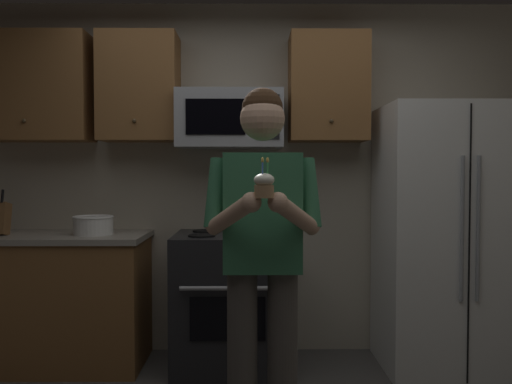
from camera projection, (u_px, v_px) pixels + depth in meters
name	position (u px, v px, depth m)	size (l,w,h in m)	color
wall_back	(251.00, 179.00, 4.11)	(4.40, 0.10, 2.60)	#B7AD99
oven_range	(229.00, 300.00, 3.75)	(0.76, 0.70, 0.93)	black
microwave	(229.00, 120.00, 3.82)	(0.74, 0.41, 0.40)	#9EA0A5
refrigerator	(447.00, 237.00, 3.71)	(0.90, 0.75, 1.80)	white
cabinet_row_upper	(149.00, 88.00, 3.86)	(2.78, 0.36, 0.76)	brown
counter_left	(42.00, 300.00, 3.76)	(1.44, 0.66, 0.92)	brown
bowl_large_white	(93.00, 225.00, 3.71)	(0.28, 0.28, 0.13)	white
person	(262.00, 244.00, 2.65)	(0.60, 0.48, 1.76)	#4C4742
cupcake	(263.00, 185.00, 2.31)	(0.09, 0.09, 0.17)	#A87F56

